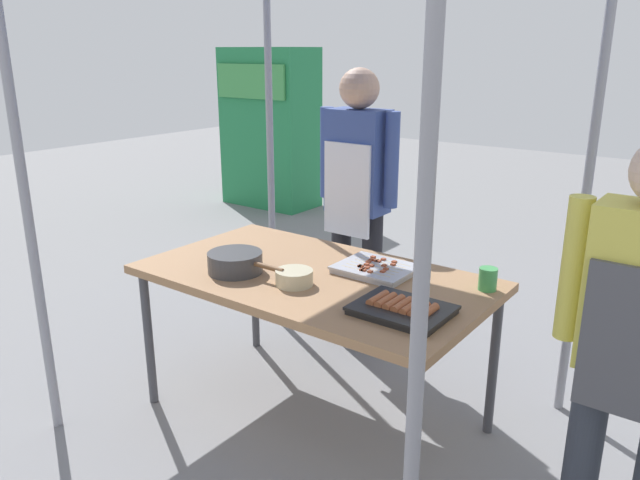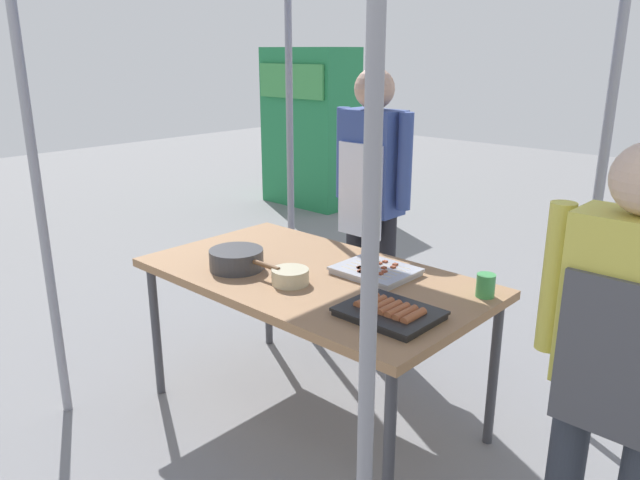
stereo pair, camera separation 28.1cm
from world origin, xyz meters
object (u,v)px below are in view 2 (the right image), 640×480
(condiment_bowl, at_px, (290,276))
(vendor_woman, at_px, (372,188))
(drink_cup_near_edge, at_px, (486,285))
(neighbor_stall_right, at_px, (310,127))
(stall_table, at_px, (313,284))
(tray_meat_skewers, at_px, (376,271))
(cooking_wok, at_px, (237,259))
(customer_nearby, at_px, (621,351))
(tray_grilled_sausages, at_px, (389,312))

(condiment_bowl, height_order, vendor_woman, vendor_woman)
(drink_cup_near_edge, relative_size, neighbor_stall_right, 0.06)
(drink_cup_near_edge, bearing_deg, vendor_woman, 152.88)
(neighbor_stall_right, bearing_deg, vendor_woman, -40.87)
(vendor_woman, xyz_separation_m, neighbor_stall_right, (-2.74, 2.37, -0.09))
(stall_table, relative_size, neighbor_stall_right, 0.91)
(stall_table, distance_m, tray_meat_skewers, 0.30)
(tray_meat_skewers, bearing_deg, stall_table, -139.68)
(tray_meat_skewers, relative_size, neighbor_stall_right, 0.20)
(cooking_wok, bearing_deg, condiment_bowl, 6.37)
(condiment_bowl, bearing_deg, stall_table, 95.77)
(drink_cup_near_edge, distance_m, customer_nearby, 0.77)
(cooking_wok, relative_size, vendor_woman, 0.25)
(tray_grilled_sausages, height_order, customer_nearby, customer_nearby)
(customer_nearby, height_order, neighbor_stall_right, neighbor_stall_right)
(tray_meat_skewers, xyz_separation_m, drink_cup_near_edge, (0.50, 0.10, 0.03))
(tray_meat_skewers, distance_m, drink_cup_near_edge, 0.51)
(vendor_woman, bearing_deg, customer_nearby, 151.00)
(condiment_bowl, bearing_deg, tray_meat_skewers, 59.55)
(tray_meat_skewers, bearing_deg, condiment_bowl, -120.45)
(tray_grilled_sausages, xyz_separation_m, condiment_bowl, (-0.53, -0.01, 0.01))
(cooking_wok, bearing_deg, neighbor_stall_right, 129.01)
(tray_meat_skewers, distance_m, vendor_woman, 0.83)
(tray_grilled_sausages, bearing_deg, cooking_wok, -176.97)
(drink_cup_near_edge, bearing_deg, stall_table, -158.09)
(tray_meat_skewers, height_order, customer_nearby, customer_nearby)
(tray_meat_skewers, height_order, drink_cup_near_edge, drink_cup_near_edge)
(vendor_woman, height_order, customer_nearby, vendor_woman)
(cooking_wok, bearing_deg, stall_table, 32.84)
(cooking_wok, distance_m, condiment_bowl, 0.32)
(stall_table, xyz_separation_m, customer_nearby, (1.37, -0.11, 0.18))
(tray_meat_skewers, distance_m, cooking_wok, 0.65)
(tray_grilled_sausages, relative_size, condiment_bowl, 2.21)
(vendor_woman, relative_size, neighbor_stall_right, 0.93)
(stall_table, distance_m, cooking_wok, 0.38)
(drink_cup_near_edge, xyz_separation_m, neighbor_stall_right, (-3.76, 2.89, 0.09))
(cooking_wok, bearing_deg, customer_nearby, 2.79)
(tray_meat_skewers, height_order, vendor_woman, vendor_woman)
(vendor_woman, bearing_deg, tray_grilled_sausages, 131.39)
(tray_meat_skewers, xyz_separation_m, cooking_wok, (-0.52, -0.38, 0.03))
(tray_grilled_sausages, xyz_separation_m, drink_cup_near_edge, (0.17, 0.44, 0.03))
(tray_grilled_sausages, distance_m, tray_meat_skewers, 0.47)
(stall_table, bearing_deg, customer_nearby, -4.79)
(tray_grilled_sausages, bearing_deg, condiment_bowl, -179.00)
(cooking_wok, relative_size, neighbor_stall_right, 0.23)
(tray_meat_skewers, relative_size, drink_cup_near_edge, 3.54)
(stall_table, xyz_separation_m, neighbor_stall_right, (-3.04, 3.18, 0.19))
(vendor_woman, bearing_deg, stall_table, 110.13)
(cooking_wok, xyz_separation_m, condiment_bowl, (0.32, 0.04, -0.02))
(condiment_bowl, xyz_separation_m, customer_nearby, (1.35, 0.05, 0.10))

